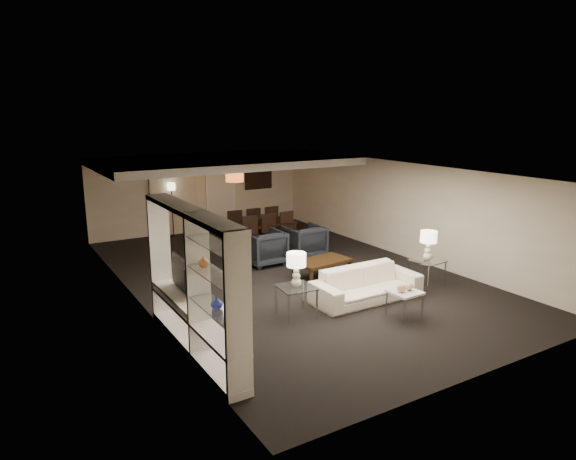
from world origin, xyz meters
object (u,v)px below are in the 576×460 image
at_px(table_lamp_right, 428,246).
at_px(marble_table, 404,305).
at_px(side_table_left, 296,302).
at_px(chair_fm, 251,224).
at_px(floor_speaker, 207,295).
at_px(chair_fl, 233,226).
at_px(coffee_table, 322,269).
at_px(floor_lamp, 172,210).
at_px(pendant_light, 235,177).
at_px(side_table_right, 426,273).
at_px(chair_fr, 269,222).
at_px(chair_nm, 272,233).
at_px(table_lamp_left, 296,270).
at_px(television, 178,276).
at_px(armchair_left, 264,248).
at_px(chair_nl, 253,235).
at_px(chair_nr, 291,230).
at_px(sofa, 367,284).
at_px(dining_table, 261,234).
at_px(vase_amber, 204,261).
at_px(armchair_right, 304,242).
at_px(vase_blue, 217,303).

height_order(table_lamp_right, marble_table, table_lamp_right).
height_order(side_table_left, chair_fm, chair_fm).
height_order(floor_speaker, chair_fl, floor_speaker).
distance_m(coffee_table, floor_lamp, 6.06).
bearing_deg(marble_table, chair_fm, 88.20).
xyz_separation_m(pendant_light, side_table_right, (1.94, -5.72, -1.62)).
bearing_deg(chair_fm, chair_fr, -177.51).
distance_m(coffee_table, chair_nm, 2.76).
height_order(pendant_light, marble_table, pendant_light).
relative_size(marble_table, chair_fl, 0.52).
relative_size(table_lamp_left, television, 0.63).
xyz_separation_m(table_lamp_right, floor_lamp, (-3.28, 7.42, -0.10)).
height_order(coffee_table, floor_speaker, floor_speaker).
relative_size(table_lamp_left, floor_lamp, 0.40).
distance_m(armchair_left, table_lamp_right, 4.05).
relative_size(pendant_light, chair_nm, 0.51).
height_order(chair_nl, chair_nr, same).
xyz_separation_m(side_table_right, table_lamp_right, (0.00, 0.00, 0.63)).
bearing_deg(sofa, floor_speaker, 169.24).
distance_m(table_lamp_right, dining_table, 5.23).
height_order(chair_nl, chair_fr, same).
height_order(vase_amber, chair_fr, vase_amber).
relative_size(sofa, table_lamp_right, 3.53).
bearing_deg(armchair_right, table_lamp_left, 55.75).
height_order(chair_nm, chair_fl, same).
xyz_separation_m(sofa, coffee_table, (0.00, 1.60, -0.11)).
relative_size(marble_table, chair_fm, 0.52).
xyz_separation_m(floor_speaker, chair_fl, (2.83, 5.01, -0.02)).
distance_m(armchair_left, television, 4.37).
xyz_separation_m(armchair_right, side_table_left, (-2.30, -3.30, -0.13)).
bearing_deg(vase_amber, vase_blue, -90.00).
relative_size(marble_table, chair_nm, 0.52).
xyz_separation_m(armchair_right, floor_lamp, (-2.18, 4.12, 0.39)).
xyz_separation_m(chair_nr, chair_fm, (-0.60, 1.30, 0.00)).
xyz_separation_m(chair_nm, chair_fm, (-0.00, 1.30, 0.00)).
bearing_deg(floor_speaker, chair_nl, 64.09).
relative_size(marble_table, floor_speaker, 0.51).
height_order(vase_blue, vase_amber, vase_amber).
relative_size(table_lamp_right, chair_fr, 0.65).
height_order(side_table_right, chair_fm, chair_fm).
xyz_separation_m(coffee_table, chair_fm, (0.21, 4.03, 0.28)).
relative_size(dining_table, chair_nm, 1.92).
xyz_separation_m(pendant_light, armchair_right, (0.84, -2.42, -1.49)).
bearing_deg(marble_table, table_lamp_right, 32.91).
height_order(chair_fl, floor_lamp, floor_lamp).
height_order(table_lamp_right, chair_nl, table_lamp_right).
height_order(marble_table, television, television).
bearing_deg(chair_nl, chair_fr, 53.13).
bearing_deg(television, dining_table, -41.47).
bearing_deg(pendant_light, chair_fm, -11.27).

